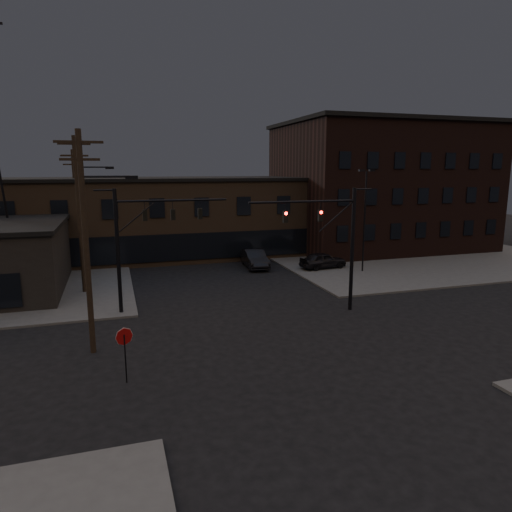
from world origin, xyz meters
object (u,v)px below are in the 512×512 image
(traffic_signal_far, at_px, (138,236))
(parked_car_lot_b, at_px, (348,246))
(traffic_signal_near, at_px, (337,237))
(stop_sign, at_px, (125,342))
(car_crossing, at_px, (255,259))
(parked_car_lot_a, at_px, (323,260))

(traffic_signal_far, distance_m, parked_car_lot_b, 28.26)
(traffic_signal_near, distance_m, stop_sign, 15.17)
(car_crossing, bearing_deg, traffic_signal_far, -131.46)
(parked_car_lot_a, bearing_deg, stop_sign, 127.69)
(traffic_signal_far, xyz_separation_m, stop_sign, (-1.28, -9.99, -3.17))
(traffic_signal_near, relative_size, parked_car_lot_b, 1.94)
(traffic_signal_far, bearing_deg, car_crossing, 44.74)
(parked_car_lot_a, distance_m, parked_car_lot_b, 9.70)
(traffic_signal_near, xyz_separation_m, traffic_signal_far, (-12.07, 3.50, 0.08))
(traffic_signal_near, xyz_separation_m, parked_car_lot_a, (4.76, 11.64, -4.03))
(parked_car_lot_b, bearing_deg, traffic_signal_far, 105.07)
(traffic_signal_near, height_order, parked_car_lot_b, traffic_signal_near)
(car_crossing, bearing_deg, traffic_signal_near, -82.38)
(traffic_signal_far, xyz_separation_m, parked_car_lot_a, (16.83, 8.14, -4.11))
(parked_car_lot_a, distance_m, car_crossing, 6.40)
(traffic_signal_near, distance_m, parked_car_lot_a, 13.20)
(parked_car_lot_a, height_order, car_crossing, car_crossing)
(traffic_signal_near, distance_m, parked_car_lot_b, 22.32)
(traffic_signal_far, relative_size, car_crossing, 1.56)
(traffic_signal_far, relative_size, stop_sign, 3.23)
(traffic_signal_far, bearing_deg, stop_sign, -97.32)
(traffic_signal_far, xyz_separation_m, parked_car_lot_b, (23.39, 15.28, -4.26))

